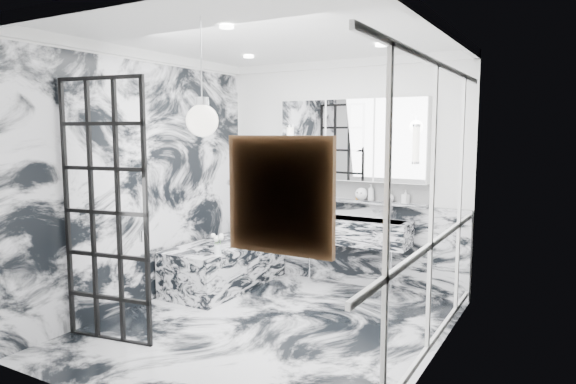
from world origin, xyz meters
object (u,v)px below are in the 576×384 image
Objects in this scene: mirror_cabinet at (352,140)px; bathtub at (225,264)px; trough_sink at (345,230)px; crittall_door at (105,212)px.

mirror_cabinet reaches higher than bathtub.
trough_sink is 1.10m from mirror_cabinet.
bathtub is at bearing -147.94° from mirror_cabinet.
trough_sink is 0.84× the size of mirror_cabinet.
crittall_door is 3.05m from mirror_cabinet.
crittall_door is 2.09m from bathtub.
trough_sink is at bearing 26.48° from bathtub.
crittall_door is at bearing -114.90° from mirror_cabinet.
bathtub is (-1.33, -0.66, -0.45)m from trough_sink.
mirror_cabinet is at bearing 90.00° from trough_sink.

